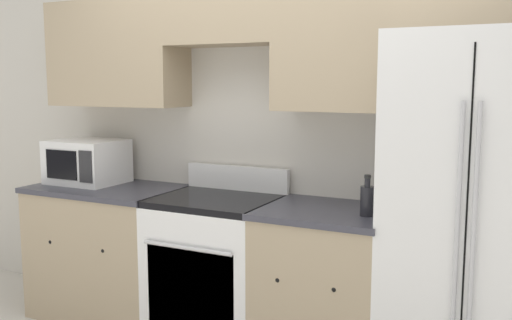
{
  "coord_description": "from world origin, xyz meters",
  "views": [
    {
      "loc": [
        1.47,
        -2.66,
        1.61
      ],
      "look_at": [
        0.0,
        0.31,
        1.16
      ],
      "focal_mm": 40.0,
      "sensor_mm": 36.0,
      "label": 1
    }
  ],
  "objects_px": {
    "microwave": "(87,161)",
    "bottle": "(367,200)",
    "oven_range": "(216,268)",
    "refrigerator": "(474,218)"
  },
  "relations": [
    {
      "from": "refrigerator",
      "to": "bottle",
      "type": "distance_m",
      "value": 0.54
    },
    {
      "from": "microwave",
      "to": "bottle",
      "type": "height_order",
      "value": "microwave"
    },
    {
      "from": "refrigerator",
      "to": "microwave",
      "type": "relative_size",
      "value": 3.84
    },
    {
      "from": "microwave",
      "to": "bottle",
      "type": "relative_size",
      "value": 2.2
    },
    {
      "from": "refrigerator",
      "to": "microwave",
      "type": "xyz_separation_m",
      "value": [
        -2.56,
        -0.02,
        0.13
      ]
    },
    {
      "from": "refrigerator",
      "to": "bottle",
      "type": "bearing_deg",
      "value": -166.24
    },
    {
      "from": "oven_range",
      "to": "bottle",
      "type": "distance_m",
      "value": 1.11
    },
    {
      "from": "oven_range",
      "to": "microwave",
      "type": "height_order",
      "value": "microwave"
    },
    {
      "from": "refrigerator",
      "to": "microwave",
      "type": "bearing_deg",
      "value": -179.66
    },
    {
      "from": "oven_range",
      "to": "refrigerator",
      "type": "height_order",
      "value": "refrigerator"
    }
  ]
}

